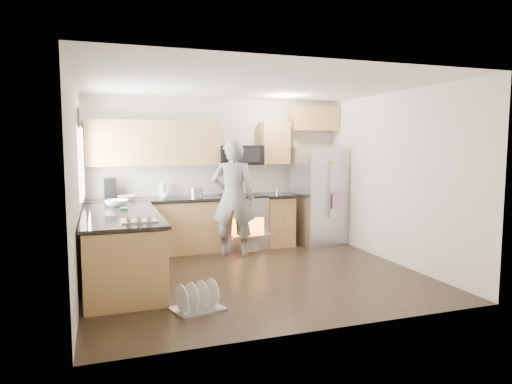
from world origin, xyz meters
name	(u,v)px	position (x,y,z in m)	size (l,w,h in m)	color
ground	(254,275)	(0.00, 0.00, 0.00)	(4.50, 4.50, 0.00)	black
room_shell	(251,154)	(-0.04, 0.02, 1.67)	(4.54, 4.04, 2.62)	beige
back_cabinet_run	(188,195)	(-0.59, 1.75, 0.96)	(4.45, 0.64, 2.50)	#A36D41
peninsula	(122,248)	(-1.75, 0.25, 0.46)	(0.96, 2.36, 1.03)	#A36D41
stove_range	(242,209)	(0.35, 1.69, 0.68)	(0.76, 0.97, 1.79)	#B7B7BC
refrigerator	(319,196)	(1.77, 1.54, 0.88)	(0.96, 0.81, 1.76)	#B7B7BC
person	(233,198)	(0.03, 1.16, 0.95)	(0.69, 0.45, 1.89)	gray
dish_rack	(197,303)	(-1.03, -1.08, 0.09)	(0.62, 0.56, 0.32)	#B7B7BC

